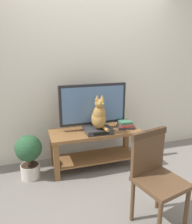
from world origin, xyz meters
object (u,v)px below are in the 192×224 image
object	(u,v)px
wooden_chair	(155,172)
book_stack	(125,125)
potted_plant	(29,154)
media_box	(99,131)
tv_stand	(95,142)
cat	(99,116)
tv	(93,106)

from	to	relation	value
wooden_chair	book_stack	size ratio (longest dim) A/B	3.62
book_stack	potted_plant	bearing A→B (deg)	179.42
media_box	book_stack	world-z (taller)	book_stack
tv_stand	media_box	xyz separation A→B (m)	(0.02, -0.10, 0.20)
tv_stand	wooden_chair	bearing A→B (deg)	-79.08
tv_stand	cat	bearing A→B (deg)	-79.85
media_box	book_stack	size ratio (longest dim) A/B	1.40
tv_stand	book_stack	xyz separation A→B (m)	(0.44, -0.04, 0.22)
book_stack	media_box	bearing A→B (deg)	-171.75
tv_stand	media_box	size ratio (longest dim) A/B	3.50
tv	wooden_chair	xyz separation A→B (m)	(0.23, -1.26, -0.35)
tv	media_box	xyz separation A→B (m)	(0.02, -0.18, -0.31)
tv_stand	wooden_chair	distance (m)	1.21
book_stack	potted_plant	world-z (taller)	book_stack
book_stack	potted_plant	distance (m)	1.37
tv_stand	cat	distance (m)	0.43
tv	cat	distance (m)	0.22
media_box	cat	bearing A→B (deg)	-85.85
cat	book_stack	world-z (taller)	cat
cat	tv	bearing A→B (deg)	95.94
tv	cat	bearing A→B (deg)	-84.06
tv_stand	media_box	bearing A→B (deg)	-79.03
tv_stand	book_stack	world-z (taller)	book_stack
tv_stand	tv	world-z (taller)	tv
tv	book_stack	distance (m)	0.54
cat	media_box	bearing A→B (deg)	94.15
tv	wooden_chair	distance (m)	1.33
media_box	potted_plant	xyz separation A→B (m)	(-0.93, 0.08, -0.24)
tv	cat	world-z (taller)	tv
media_box	wooden_chair	xyz separation A→B (m)	(0.21, -1.08, -0.04)
tv	tv_stand	bearing A→B (deg)	-90.02
tv_stand	book_stack	size ratio (longest dim) A/B	4.89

